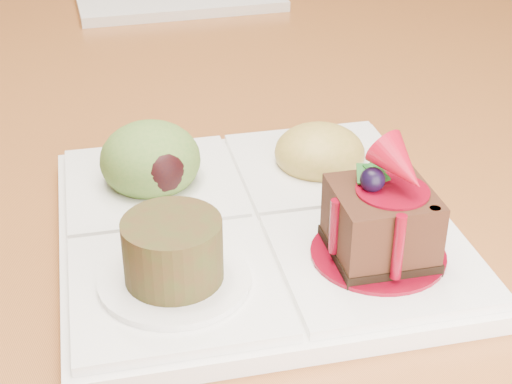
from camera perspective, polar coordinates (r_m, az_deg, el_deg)
dining_table at (r=1.10m, az=-10.46°, el=10.93°), size 1.00×1.80×0.75m
sampler_plate at (r=0.51m, az=-0.28°, el=-1.31°), size 0.31×0.31×0.10m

